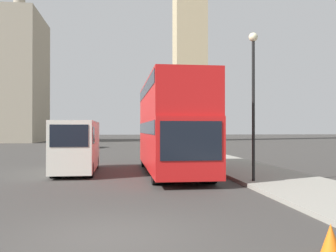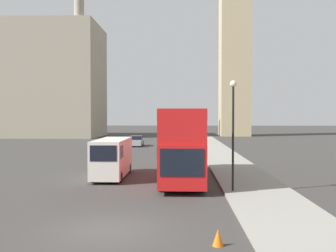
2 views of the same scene
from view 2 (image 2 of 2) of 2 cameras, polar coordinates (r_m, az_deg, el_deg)
The scene contains 8 objects.
ground_plane at distance 14.50m, azimuth -9.12°, elevation -15.29°, with size 300.00×300.00×0.00m, color #383533.
sidewalk_strip at distance 14.86m, azimuth 19.13°, elevation -14.65°, with size 3.86×120.00×0.15m.
building_block_distant at distance 82.04m, azimuth -21.13°, elevation 6.39°, with size 31.09×15.15×27.42m.
red_double_decker_bus at distance 24.36m, azimuth 2.11°, elevation -2.35°, with size 2.63×10.37×4.58m.
white_van at distance 25.78m, azimuth -8.53°, elevation -4.70°, with size 1.95×5.98×2.62m.
street_lamp at distance 20.43m, azimuth 9.89°, elevation 1.08°, with size 0.36×0.36×5.95m.
parked_sedan at distance 52.35m, azimuth -4.86°, elevation -2.34°, with size 1.80×4.31×1.43m.
traffic_cone at distance 12.68m, azimuth 7.63°, elevation -16.49°, with size 0.36×0.36×0.55m.
Camera 2 is at (2.68, -13.62, 4.20)m, focal length 40.00 mm.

